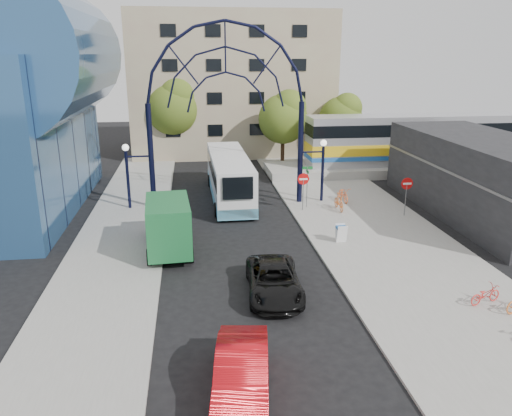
{
  "coord_description": "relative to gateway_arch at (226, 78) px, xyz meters",
  "views": [
    {
      "loc": [
        -2.38,
        -18.84,
        10.05
      ],
      "look_at": [
        0.89,
        6.0,
        2.26
      ],
      "focal_mm": 35.0,
      "sensor_mm": 36.0,
      "label": 1
    }
  ],
  "objects": [
    {
      "name": "gateway_arch",
      "position": [
        0.0,
        0.0,
        0.0
      ],
      "size": [
        13.64,
        0.44,
        12.1
      ],
      "color": "black",
      "rests_on": "ground"
    },
    {
      "name": "commercial_block_east",
      "position": [
        16.0,
        -4.0,
        -6.06
      ],
      "size": [
        6.0,
        16.0,
        5.0
      ],
      "primitive_type": "cube",
      "color": "black",
      "rests_on": "ground"
    },
    {
      "name": "sandwich_board",
      "position": [
        5.6,
        -8.02,
        -7.81
      ],
      "size": [
        0.55,
        0.61,
        0.99
      ],
      "color": "white",
      "rests_on": "sidewalk_east"
    },
    {
      "name": "tree_north_a",
      "position": [
        6.12,
        11.93,
        -3.95
      ],
      "size": [
        4.48,
        4.48,
        7.0
      ],
      "color": "#382314",
      "rests_on": "ground"
    },
    {
      "name": "bike_near_b",
      "position": [
        7.17,
        -2.32,
        -7.89
      ],
      "size": [
        0.54,
        1.83,
        1.1
      ],
      "primitive_type": "imported",
      "rotation": [
        0.0,
        0.0,
        0.02
      ],
      "color": "orange",
      "rests_on": "sidewalk_east"
    },
    {
      "name": "sidewalk_east",
      "position": [
        8.0,
        -10.0,
        -8.5
      ],
      "size": [
        8.0,
        56.0,
        0.12
      ],
      "primitive_type": "cube",
      "color": "gray",
      "rests_on": "ground"
    },
    {
      "name": "bike_near_a",
      "position": [
        8.09,
        -0.32,
        -7.93
      ],
      "size": [
        0.7,
        1.93,
        1.01
      ],
      "primitive_type": "imported",
      "rotation": [
        0.0,
        0.0,
        0.01
      ],
      "color": "orange",
      "rests_on": "sidewalk_east"
    },
    {
      "name": "bike_far_c",
      "position": [
        9.45,
        -15.65,
        -8.03
      ],
      "size": [
        1.64,
        0.95,
        0.81
      ],
      "primitive_type": "imported",
      "rotation": [
        0.0,
        0.0,
        1.86
      ],
      "color": "red",
      "rests_on": "sidewalk_east"
    },
    {
      "name": "train_platform",
      "position": [
        20.0,
        8.0,
        -8.16
      ],
      "size": [
        32.0,
        5.0,
        0.8
      ],
      "primitive_type": "cube",
      "color": "gray",
      "rests_on": "ground"
    },
    {
      "name": "plaza_west",
      "position": [
        -6.5,
        -8.0,
        -8.5
      ],
      "size": [
        5.0,
        50.0,
        0.12
      ],
      "primitive_type": "cube",
      "color": "gray",
      "rests_on": "ground"
    },
    {
      "name": "tree_north_c",
      "position": [
        12.12,
        13.93,
        -4.28
      ],
      "size": [
        4.16,
        4.16,
        6.5
      ],
      "color": "#382314",
      "rests_on": "ground"
    },
    {
      "name": "tree_north_b",
      "position": [
        -3.88,
        15.93,
        -3.29
      ],
      "size": [
        5.12,
        5.12,
        8.0
      ],
      "color": "#382314",
      "rests_on": "ground"
    },
    {
      "name": "red_sedan",
      "position": [
        -1.12,
        -19.94,
        -7.8
      ],
      "size": [
        2.22,
        4.78,
        1.52
      ],
      "primitive_type": "imported",
      "rotation": [
        0.0,
        0.0,
        -0.14
      ],
      "color": "#B40B12",
      "rests_on": "ground"
    },
    {
      "name": "ground",
      "position": [
        0.0,
        -14.0,
        -8.56
      ],
      "size": [
        120.0,
        120.0,
        0.0
      ],
      "primitive_type": "plane",
      "color": "black",
      "rests_on": "ground"
    },
    {
      "name": "street_name_sign",
      "position": [
        5.2,
        -1.4,
        -6.43
      ],
      "size": [
        0.7,
        0.7,
        2.8
      ],
      "color": "slate",
      "rests_on": "sidewalk_east"
    },
    {
      "name": "black_suv",
      "position": [
        0.95,
        -13.51,
        -7.88
      ],
      "size": [
        2.55,
        5.0,
        1.35
      ],
      "primitive_type": "imported",
      "rotation": [
        0.0,
        0.0,
        -0.06
      ],
      "color": "black",
      "rests_on": "ground"
    },
    {
      "name": "city_bus",
      "position": [
        0.26,
        1.84,
        -6.91
      ],
      "size": [
        2.83,
        11.5,
        3.14
      ],
      "rotation": [
        0.0,
        0.0,
        0.01
      ],
      "color": "silver",
      "rests_on": "ground"
    },
    {
      "name": "stop_sign",
      "position": [
        4.8,
        -2.0,
        -6.56
      ],
      "size": [
        0.8,
        0.07,
        2.5
      ],
      "color": "slate",
      "rests_on": "sidewalk_east"
    },
    {
      "name": "do_not_enter_sign",
      "position": [
        11.0,
        -4.0,
        -6.58
      ],
      "size": [
        0.76,
        0.07,
        2.48
      ],
      "color": "slate",
      "rests_on": "sidewalk_east"
    },
    {
      "name": "train_car",
      "position": [
        20.0,
        8.0,
        -5.66
      ],
      "size": [
        25.1,
        3.05,
        4.2
      ],
      "color": "#B7B7BC",
      "rests_on": "train_platform"
    },
    {
      "name": "green_truck",
      "position": [
        -3.72,
        -7.73,
        -7.09
      ],
      "size": [
        2.55,
        5.95,
        2.94
      ],
      "rotation": [
        0.0,
        0.0,
        0.06
      ],
      "color": "black",
      "rests_on": "ground"
    },
    {
      "name": "apartment_block",
      "position": [
        2.0,
        20.97,
        -1.55
      ],
      "size": [
        20.0,
        12.1,
        14.0
      ],
      "color": "tan",
      "rests_on": "ground"
    }
  ]
}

